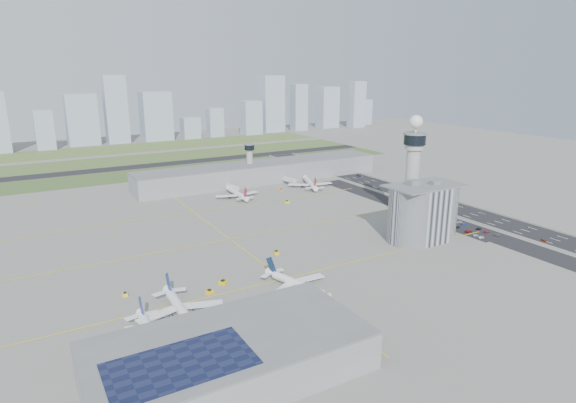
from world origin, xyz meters
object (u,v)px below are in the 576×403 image
airplane_far_b (310,180)px  car_lot_1 (476,235)px  airplane_near_b (181,304)px  tug_3 (276,252)px  control_tower (413,164)px  secondary_tower (250,160)px  car_lot_4 (446,224)px  car_lot_11 (446,218)px  jet_bridge_near_1 (219,330)px  car_hw_4 (312,166)px  airplane_far_a (237,190)px  tug_4 (287,202)px  tug_2 (209,291)px  airplane_near_a (151,330)px  car_lot_0 (481,237)px  car_lot_10 (459,222)px  car_lot_8 (479,229)px  airplane_near_c (298,279)px  car_lot_9 (464,224)px  jet_bridge_near_2 (293,310)px  tug_5 (281,190)px  car_lot_6 (498,234)px  car_lot_3 (457,227)px  car_hw_2 (359,176)px  jet_bridge_far_0 (227,187)px  jet_bridge_far_1 (284,180)px  admin_building (423,212)px  car_lot_5 (436,220)px  car_hw_0 (544,240)px  car_lot_7 (487,232)px  tug_0 (125,294)px  car_lot_2 (469,231)px

airplane_far_b → car_lot_1: 146.26m
airplane_near_b → tug_3: (61.99, 38.78, -4.58)m
control_tower → secondary_tower: bearing=106.5°
car_lot_4 → car_lot_11: size_ratio=0.82×
jet_bridge_near_1 → car_hw_4: bearing=-28.7°
airplane_far_a → car_lot_4: bearing=-143.1°
tug_4 → tug_3: bearing=-18.3°
airplane_near_b → tug_2: airplane_near_b is taller
airplane_near_a → car_lot_0: size_ratio=9.54×
tug_4 → car_lot_10: tug_4 is taller
car_lot_0 → car_lot_8: car_lot_8 is taller
airplane_far_b → control_tower: bearing=-155.2°
airplane_near_c → car_lot_9: size_ratio=9.34×
control_tower → jet_bridge_near_2: (-125.00, -69.00, -32.19)m
tug_4 → tug_5: 35.32m
car_lot_6 → car_lot_10: bearing=2.9°
secondary_tower → car_lot_3: secondary_tower is taller
airplane_far_b → jet_bridge_near_2: airplane_far_b is taller
car_hw_2 → airplane_far_a: bearing=176.9°
tug_3 → car_lot_11: bearing=13.7°
jet_bridge_far_0 → car_lot_0: bearing=15.2°
tug_3 → jet_bridge_far_1: bearing=73.7°
car_lot_3 → airplane_near_c: bearing=95.1°
car_lot_4 → tug_2: bearing=94.4°
airplane_far_a → airplane_far_b: bearing=-86.7°
admin_building → car_lot_11: size_ratio=10.35×
airplane_near_b → car_lot_3: bearing=98.6°
jet_bridge_far_1 → car_lot_5: jet_bridge_far_1 is taller
secondary_tower → airplane_near_c: secondary_tower is taller
car_lot_1 → car_lot_11: size_ratio=0.82×
car_lot_3 → tug_4: bearing=25.9°
car_lot_4 → car_lot_6: size_ratio=0.72×
airplane_far_a → tug_5: bearing=-86.2°
tug_5 → car_lot_10: tug_5 is taller
airplane_near_b → car_hw_0: bearing=86.4°
jet_bridge_far_0 → car_hw_2: bearing=75.3°
car_lot_7 → car_lot_10: bearing=-9.9°
car_hw_2 → airplane_near_a: bearing=-150.9°
secondary_tower → car_lot_5: size_ratio=8.92×
secondary_tower → car_lot_1: size_ratio=9.59×
tug_4 → car_hw_2: (97.71, 43.68, -0.39)m
airplane_near_c → car_lot_11: bearing=90.9°
jet_bridge_far_0 → tug_0: (-106.71, -143.23, -2.04)m
control_tower → car_lot_9: 47.32m
car_lot_2 → car_lot_3: car_lot_2 is taller
airplane_far_b → car_lot_0: 149.94m
jet_bridge_far_1 → secondary_tower: bearing=-139.3°
car_hw_0 → car_hw_2: size_ratio=0.71×
secondary_tower → car_lot_3: 178.27m
jet_bridge_far_0 → car_lot_1: 184.43m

